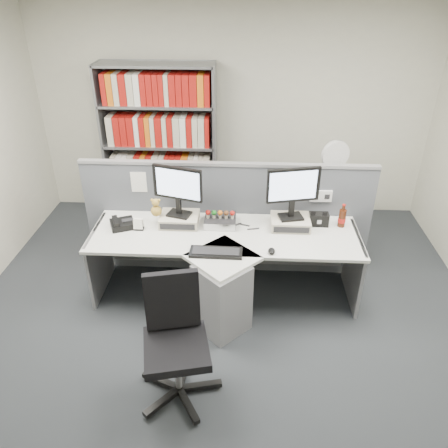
# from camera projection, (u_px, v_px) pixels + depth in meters

# --- Properties ---
(ground) EXTENTS (5.50, 5.50, 0.00)m
(ground) POSITION_uv_depth(u_px,v_px,m) (220.00, 350.00, 3.92)
(ground) COLOR #303438
(ground) RESTS_ON ground
(room_shell) EXTENTS (5.04, 5.54, 2.72)m
(room_shell) POSITION_uv_depth(u_px,v_px,m) (219.00, 162.00, 3.02)
(room_shell) COLOR beige
(room_shell) RESTS_ON ground
(partition) EXTENTS (3.00, 0.08, 1.27)m
(partition) POSITION_uv_depth(u_px,v_px,m) (227.00, 218.00, 4.67)
(partition) COLOR #54585F
(partition) RESTS_ON ground
(desk) EXTENTS (2.60, 1.20, 0.72)m
(desk) POSITION_uv_depth(u_px,v_px,m) (224.00, 269.00, 4.20)
(desk) COLOR silver
(desk) RESTS_ON ground
(monitor_riser_left) EXTENTS (0.38, 0.31, 0.10)m
(monitor_riser_left) POSITION_uv_depth(u_px,v_px,m) (179.00, 219.00, 4.40)
(monitor_riser_left) COLOR #C0B79F
(monitor_riser_left) RESTS_ON desk
(monitor_riser_right) EXTENTS (0.38, 0.31, 0.10)m
(monitor_riser_right) POSITION_uv_depth(u_px,v_px,m) (290.00, 222.00, 4.35)
(monitor_riser_right) COLOR #C0B79F
(monitor_riser_right) RESTS_ON desk
(monitor_left) EXTENTS (0.49, 0.22, 0.51)m
(monitor_left) POSITION_uv_depth(u_px,v_px,m) (178.00, 187.00, 4.22)
(monitor_left) COLOR black
(monitor_left) RESTS_ON monitor_riser_left
(monitor_right) EXTENTS (0.51, 0.21, 0.52)m
(monitor_right) POSITION_uv_depth(u_px,v_px,m) (293.00, 189.00, 4.17)
(monitor_right) COLOR black
(monitor_right) RESTS_ON monitor_riser_right
(desktop_pc) EXTENTS (0.31, 0.27, 0.08)m
(desktop_pc) POSITION_uv_depth(u_px,v_px,m) (220.00, 221.00, 4.39)
(desktop_pc) COLOR black
(desktop_pc) RESTS_ON desk
(figurines) EXTENTS (0.29, 0.05, 0.09)m
(figurines) POSITION_uv_depth(u_px,v_px,m) (220.00, 214.00, 4.33)
(figurines) COLOR #C0B79F
(figurines) RESTS_ON desktop_pc
(keyboard) EXTENTS (0.48, 0.19, 0.03)m
(keyboard) POSITION_uv_depth(u_px,v_px,m) (216.00, 252.00, 3.95)
(keyboard) COLOR black
(keyboard) RESTS_ON desk
(mouse) EXTENTS (0.06, 0.10, 0.04)m
(mouse) POSITION_uv_depth(u_px,v_px,m) (272.00, 251.00, 3.96)
(mouse) COLOR black
(mouse) RESTS_ON desk
(desk_phone) EXTENTS (0.29, 0.27, 0.10)m
(desk_phone) POSITION_uv_depth(u_px,v_px,m) (122.00, 224.00, 4.35)
(desk_phone) COLOR black
(desk_phone) RESTS_ON desk
(desk_calendar) EXTENTS (0.10, 0.07, 0.12)m
(desk_calendar) POSITION_uv_depth(u_px,v_px,m) (138.00, 225.00, 4.30)
(desk_calendar) COLOR black
(desk_calendar) RESTS_ON desk
(plush_toy) EXTENTS (0.11, 0.11, 0.19)m
(plush_toy) POSITION_uv_depth(u_px,v_px,m) (156.00, 209.00, 4.32)
(plush_toy) COLOR #AD8A39
(plush_toy) RESTS_ON monitor_riser_left
(speaker) EXTENTS (0.19, 0.11, 0.13)m
(speaker) POSITION_uv_depth(u_px,v_px,m) (319.00, 219.00, 4.37)
(speaker) COLOR black
(speaker) RESTS_ON desk
(cola_bottle) EXTENTS (0.07, 0.07, 0.24)m
(cola_bottle) POSITION_uv_depth(u_px,v_px,m) (342.00, 218.00, 4.34)
(cola_bottle) COLOR #3F190A
(cola_bottle) RESTS_ON desk
(shelving_unit) EXTENTS (1.41, 0.40, 2.00)m
(shelving_unit) POSITION_uv_depth(u_px,v_px,m) (161.00, 147.00, 5.58)
(shelving_unit) COLOR slate
(shelving_unit) RESTS_ON ground
(filing_cabinet) EXTENTS (0.45, 0.61, 0.70)m
(filing_cabinet) POSITION_uv_depth(u_px,v_px,m) (327.00, 212.00, 5.41)
(filing_cabinet) COLOR slate
(filing_cabinet) RESTS_ON ground
(desk_fan) EXTENTS (0.33, 0.20, 0.56)m
(desk_fan) POSITION_uv_depth(u_px,v_px,m) (335.00, 158.00, 5.06)
(desk_fan) COLOR white
(desk_fan) RESTS_ON filing_cabinet
(office_chair) EXTENTS (0.66, 0.65, 1.00)m
(office_chair) POSITION_uv_depth(u_px,v_px,m) (175.00, 336.00, 3.32)
(office_chair) COLOR silver
(office_chair) RESTS_ON ground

